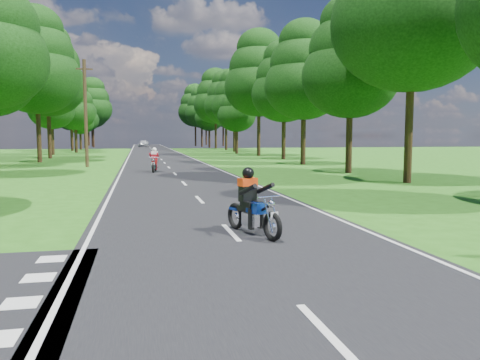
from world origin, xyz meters
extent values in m
plane|color=#285F15|center=(0.00, 0.00, 0.00)|extent=(160.00, 160.00, 0.00)
cube|color=black|center=(0.00, 50.00, 0.01)|extent=(7.00, 140.00, 0.02)
cube|color=silver|center=(0.00, -4.00, 0.02)|extent=(0.12, 2.00, 0.01)
cube|color=silver|center=(0.00, 2.00, 0.02)|extent=(0.12, 2.00, 0.01)
cube|color=silver|center=(0.00, 8.00, 0.02)|extent=(0.12, 2.00, 0.01)
cube|color=silver|center=(0.00, 14.00, 0.02)|extent=(0.12, 2.00, 0.01)
cube|color=silver|center=(0.00, 20.00, 0.02)|extent=(0.12, 2.00, 0.01)
cube|color=silver|center=(0.00, 26.00, 0.02)|extent=(0.12, 2.00, 0.01)
cube|color=silver|center=(0.00, 32.00, 0.02)|extent=(0.12, 2.00, 0.01)
cube|color=silver|center=(0.00, 38.00, 0.02)|extent=(0.12, 2.00, 0.01)
cube|color=silver|center=(0.00, 44.00, 0.02)|extent=(0.12, 2.00, 0.01)
cube|color=silver|center=(0.00, 50.00, 0.02)|extent=(0.12, 2.00, 0.01)
cube|color=silver|center=(0.00, 56.00, 0.02)|extent=(0.12, 2.00, 0.01)
cube|color=silver|center=(0.00, 62.00, 0.02)|extent=(0.12, 2.00, 0.01)
cube|color=silver|center=(0.00, 68.00, 0.02)|extent=(0.12, 2.00, 0.01)
cube|color=silver|center=(0.00, 74.00, 0.02)|extent=(0.12, 2.00, 0.01)
cube|color=silver|center=(0.00, 80.00, 0.02)|extent=(0.12, 2.00, 0.01)
cube|color=silver|center=(0.00, 86.00, 0.02)|extent=(0.12, 2.00, 0.01)
cube|color=silver|center=(0.00, 92.00, 0.02)|extent=(0.12, 2.00, 0.01)
cube|color=silver|center=(0.00, 98.00, 0.02)|extent=(0.12, 2.00, 0.01)
cube|color=silver|center=(0.00, 104.00, 0.02)|extent=(0.12, 2.00, 0.01)
cube|color=silver|center=(0.00, 110.00, 0.02)|extent=(0.12, 2.00, 0.01)
cube|color=silver|center=(0.00, 116.00, 0.02)|extent=(0.12, 2.00, 0.01)
cube|color=silver|center=(-3.30, 50.00, 0.02)|extent=(0.10, 140.00, 0.01)
cube|color=silver|center=(3.30, 50.00, 0.02)|extent=(0.10, 140.00, 0.01)
cube|color=silver|center=(-3.80, -2.10, 0.02)|extent=(0.50, 0.50, 0.01)
cube|color=silver|center=(-3.80, -0.90, 0.02)|extent=(0.50, 0.50, 0.01)
cube|color=silver|center=(-3.80, 0.30, 0.02)|extent=(0.50, 0.50, 0.01)
cylinder|color=black|center=(-10.82, 35.60, 2.16)|extent=(0.40, 0.40, 4.32)
ellipsoid|color=black|center=(-10.82, 35.60, 7.47)|extent=(7.56, 7.56, 6.42)
ellipsoid|color=black|center=(-10.82, 35.60, 9.58)|extent=(6.48, 6.48, 5.51)
ellipsoid|color=black|center=(-10.82, 35.60, 11.68)|extent=(4.86, 4.86, 4.13)
cylinder|color=black|center=(-11.26, 43.10, 2.20)|extent=(0.40, 0.40, 4.40)
ellipsoid|color=black|center=(-11.26, 43.10, 7.62)|extent=(7.71, 7.71, 6.55)
ellipsoid|color=black|center=(-11.26, 43.10, 9.77)|extent=(6.60, 6.60, 5.61)
ellipsoid|color=black|center=(-11.26, 43.10, 11.92)|extent=(4.95, 4.95, 4.21)
cylinder|color=black|center=(-12.61, 52.78, 1.60)|extent=(0.40, 0.40, 3.20)
ellipsoid|color=black|center=(-12.61, 52.78, 5.54)|extent=(5.60, 5.60, 4.76)
ellipsoid|color=black|center=(-12.61, 52.78, 7.10)|extent=(4.80, 4.80, 4.08)
ellipsoid|color=black|center=(-12.61, 52.78, 8.66)|extent=(3.60, 3.60, 3.06)
cylinder|color=black|center=(-10.75, 60.15, 1.61)|extent=(0.40, 0.40, 3.22)
ellipsoid|color=black|center=(-10.75, 60.15, 5.58)|extent=(5.64, 5.64, 4.79)
ellipsoid|color=black|center=(-10.75, 60.15, 7.15)|extent=(4.83, 4.83, 4.11)
ellipsoid|color=black|center=(-10.75, 60.15, 8.72)|extent=(3.62, 3.62, 3.08)
cylinder|color=black|center=(-12.29, 67.91, 1.80)|extent=(0.40, 0.40, 3.61)
ellipsoid|color=black|center=(-12.29, 67.91, 6.25)|extent=(6.31, 6.31, 5.37)
ellipsoid|color=black|center=(-12.29, 67.91, 8.01)|extent=(5.41, 5.41, 4.60)
ellipsoid|color=black|center=(-12.29, 67.91, 9.76)|extent=(4.06, 4.06, 3.45)
cylinder|color=black|center=(-11.94, 75.74, 1.33)|extent=(0.40, 0.40, 2.67)
ellipsoid|color=black|center=(-11.94, 75.74, 4.62)|extent=(4.67, 4.67, 3.97)
ellipsoid|color=black|center=(-11.94, 75.74, 5.92)|extent=(4.00, 4.00, 3.40)
ellipsoid|color=black|center=(-11.94, 75.74, 7.22)|extent=(3.00, 3.00, 2.55)
cylinder|color=black|center=(-12.18, 84.90, 1.54)|extent=(0.40, 0.40, 3.09)
ellipsoid|color=black|center=(-12.18, 84.90, 5.34)|extent=(5.40, 5.40, 4.59)
ellipsoid|color=black|center=(-12.18, 84.90, 6.85)|extent=(4.63, 4.63, 3.93)
ellipsoid|color=black|center=(-12.18, 84.90, 8.35)|extent=(3.47, 3.47, 2.95)
cylinder|color=black|center=(-11.23, 91.41, 2.24)|extent=(0.40, 0.40, 4.48)
ellipsoid|color=black|center=(-11.23, 91.41, 7.75)|extent=(7.84, 7.84, 6.66)
ellipsoid|color=black|center=(-11.23, 91.41, 9.94)|extent=(6.72, 6.72, 5.71)
ellipsoid|color=black|center=(-11.23, 91.41, 12.12)|extent=(5.04, 5.04, 4.28)
cylinder|color=black|center=(-12.28, 100.39, 2.05)|extent=(0.40, 0.40, 4.09)
ellipsoid|color=black|center=(-12.28, 100.39, 7.09)|extent=(7.16, 7.16, 6.09)
ellipsoid|color=black|center=(-12.28, 100.39, 9.08)|extent=(6.14, 6.14, 5.22)
ellipsoid|color=black|center=(-12.28, 100.39, 11.08)|extent=(4.61, 4.61, 3.92)
cylinder|color=black|center=(11.06, 12.20, 2.28)|extent=(0.40, 0.40, 4.56)
ellipsoid|color=black|center=(11.06, 12.20, 7.89)|extent=(7.98, 7.98, 6.78)
cylinder|color=black|center=(10.92, 18.69, 1.75)|extent=(0.40, 0.40, 3.49)
ellipsoid|color=black|center=(10.92, 18.69, 6.05)|extent=(6.12, 6.12, 5.20)
ellipsoid|color=black|center=(10.92, 18.69, 7.75)|extent=(5.24, 5.24, 4.46)
ellipsoid|color=black|center=(10.92, 18.69, 9.46)|extent=(3.93, 3.93, 3.34)
cylinder|color=black|center=(11.06, 27.58, 1.85)|extent=(0.40, 0.40, 3.69)
ellipsoid|color=black|center=(11.06, 27.58, 6.39)|extent=(6.46, 6.46, 5.49)
ellipsoid|color=black|center=(11.06, 27.58, 8.19)|extent=(5.54, 5.54, 4.71)
ellipsoid|color=black|center=(11.06, 27.58, 9.99)|extent=(4.15, 4.15, 3.53)
cylinder|color=black|center=(12.17, 36.42, 1.87)|extent=(0.40, 0.40, 3.74)
ellipsoid|color=black|center=(12.17, 36.42, 6.48)|extent=(6.55, 6.55, 5.57)
ellipsoid|color=black|center=(12.17, 36.42, 8.31)|extent=(5.62, 5.62, 4.77)
ellipsoid|color=black|center=(12.17, 36.42, 10.13)|extent=(4.21, 4.21, 3.58)
cylinder|color=black|center=(11.72, 44.72, 2.32)|extent=(0.40, 0.40, 4.64)
ellipsoid|color=black|center=(11.72, 44.72, 8.04)|extent=(8.12, 8.12, 6.91)
ellipsoid|color=black|center=(11.72, 44.72, 10.30)|extent=(6.96, 6.96, 5.92)
ellipsoid|color=black|center=(11.72, 44.72, 12.56)|extent=(5.22, 5.22, 4.44)
cylinder|color=black|center=(10.55, 51.92, 1.45)|extent=(0.40, 0.40, 2.91)
ellipsoid|color=black|center=(10.55, 51.92, 5.03)|extent=(5.09, 5.09, 4.33)
ellipsoid|color=black|center=(10.55, 51.92, 6.45)|extent=(4.36, 4.36, 3.71)
ellipsoid|color=black|center=(10.55, 51.92, 7.87)|extent=(3.27, 3.27, 2.78)
cylinder|color=black|center=(11.77, 59.40, 1.94)|extent=(0.40, 0.40, 3.88)
ellipsoid|color=black|center=(11.77, 59.40, 6.71)|extent=(6.78, 6.78, 5.77)
ellipsoid|color=black|center=(11.77, 59.40, 8.60)|extent=(5.81, 5.81, 4.94)
ellipsoid|color=black|center=(11.77, 59.40, 10.49)|extent=(4.36, 4.36, 3.71)
cylinder|color=black|center=(12.10, 67.87, 2.09)|extent=(0.40, 0.40, 4.18)
ellipsoid|color=black|center=(12.10, 67.87, 7.23)|extent=(7.31, 7.31, 6.21)
ellipsoid|color=black|center=(12.10, 67.87, 9.27)|extent=(6.27, 6.27, 5.33)
ellipsoid|color=black|center=(12.10, 67.87, 11.31)|extent=(4.70, 4.70, 4.00)
cylinder|color=black|center=(11.80, 76.83, 2.32)|extent=(0.40, 0.40, 4.63)
ellipsoid|color=black|center=(11.80, 76.83, 8.02)|extent=(8.11, 8.11, 6.89)
ellipsoid|color=black|center=(11.80, 76.83, 10.28)|extent=(6.95, 6.95, 5.91)
ellipsoid|color=black|center=(11.80, 76.83, 12.54)|extent=(5.21, 5.21, 4.43)
cylinder|color=black|center=(11.69, 84.12, 1.68)|extent=(0.40, 0.40, 3.36)
ellipsoid|color=black|center=(11.69, 84.12, 5.82)|extent=(5.88, 5.88, 5.00)
ellipsoid|color=black|center=(11.69, 84.12, 7.46)|extent=(5.04, 5.04, 4.29)
ellipsoid|color=black|center=(11.69, 84.12, 9.10)|extent=(3.78, 3.78, 3.21)
cylinder|color=black|center=(11.14, 91.34, 2.04)|extent=(0.40, 0.40, 4.09)
ellipsoid|color=black|center=(11.14, 91.34, 7.07)|extent=(7.15, 7.15, 6.08)
ellipsoid|color=black|center=(11.14, 91.34, 9.07)|extent=(6.13, 6.13, 5.21)
ellipsoid|color=black|center=(11.14, 91.34, 11.06)|extent=(4.60, 4.60, 3.91)
cylinder|color=black|center=(10.68, 99.10, 2.24)|extent=(0.40, 0.40, 4.48)
ellipsoid|color=black|center=(10.68, 99.10, 7.76)|extent=(7.84, 7.84, 6.66)
ellipsoid|color=black|center=(10.68, 99.10, 9.94)|extent=(6.72, 6.72, 5.71)
ellipsoid|color=black|center=(10.68, 99.10, 12.13)|extent=(5.04, 5.04, 4.28)
cylinder|color=black|center=(-14.00, 110.00, 1.92)|extent=(0.40, 0.40, 3.84)
ellipsoid|color=black|center=(-14.00, 110.00, 6.65)|extent=(6.72, 6.72, 5.71)
ellipsoid|color=black|center=(-14.00, 110.00, 8.52)|extent=(5.76, 5.76, 4.90)
ellipsoid|color=black|center=(-14.00, 110.00, 10.39)|extent=(4.32, 4.32, 3.67)
cylinder|color=black|center=(15.00, 112.00, 2.08)|extent=(0.40, 0.40, 4.16)
ellipsoid|color=black|center=(15.00, 112.00, 7.20)|extent=(7.28, 7.28, 6.19)
ellipsoid|color=black|center=(15.00, 112.00, 9.23)|extent=(6.24, 6.24, 5.30)
ellipsoid|color=black|center=(15.00, 112.00, 11.26)|extent=(4.68, 4.68, 3.98)
cylinder|color=black|center=(-16.00, 95.00, 1.76)|extent=(0.40, 0.40, 3.52)
ellipsoid|color=black|center=(-16.00, 95.00, 6.09)|extent=(6.16, 6.16, 5.24)
ellipsoid|color=black|center=(-16.00, 95.00, 7.81)|extent=(5.28, 5.28, 4.49)
ellipsoid|color=black|center=(-16.00, 95.00, 9.53)|extent=(3.96, 3.96, 3.37)
cylinder|color=black|center=(17.00, 98.00, 2.24)|extent=(0.40, 0.40, 4.48)
ellipsoid|color=black|center=(17.00, 98.00, 7.76)|extent=(7.84, 7.84, 6.66)
ellipsoid|color=black|center=(17.00, 98.00, 9.94)|extent=(6.72, 6.72, 5.71)
ellipsoid|color=black|center=(17.00, 98.00, 12.12)|extent=(5.04, 5.04, 4.28)
cylinder|color=#382616|center=(-6.00, 28.00, 4.00)|extent=(0.26, 0.26, 8.00)
cube|color=#382616|center=(-6.00, 28.00, 7.30)|extent=(1.20, 0.10, 0.10)
imported|color=silver|center=(-1.14, 92.37, 0.76)|extent=(2.55, 4.62, 1.49)
camera|label=1|loc=(-2.14, -8.95, 2.35)|focal=35.00mm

